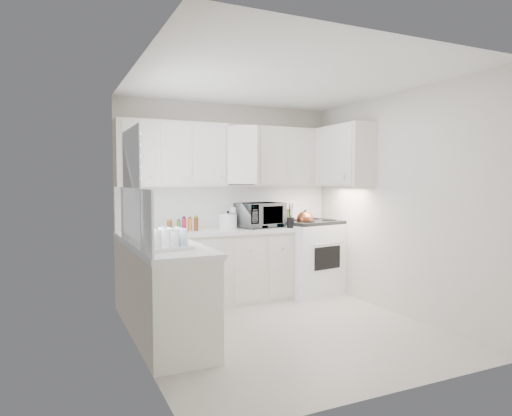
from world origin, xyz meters
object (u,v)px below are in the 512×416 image
stove (310,247)px  rice_cooker (228,220)px  dish_rack (167,237)px  utensil_crock (291,215)px  tea_kettle (305,218)px  microwave (260,212)px

stove → rice_cooker: stove is taller
rice_cooker → dish_rack: size_ratio=0.57×
stove → rice_cooker: (-1.19, 0.09, 0.41)m
utensil_crock → tea_kettle: bearing=3.1°
stove → microwave: (-0.74, 0.06, 0.50)m
stove → utensil_crock: stove is taller
utensil_crock → stove: bearing=22.9°
tea_kettle → utensil_crock: (-0.23, -0.01, 0.05)m
tea_kettle → microwave: 0.61m
microwave → rice_cooker: 0.46m
microwave → rice_cooker: size_ratio=2.59×
rice_cooker → utensil_crock: bearing=-9.1°
microwave → rice_cooker: microwave is taller
tea_kettle → dish_rack: tea_kettle is taller
stove → rice_cooker: size_ratio=5.67×
microwave → utensil_crock: (0.34, -0.23, -0.04)m
tea_kettle → microwave: size_ratio=0.47×
microwave → dish_rack: (-1.60, -1.43, -0.09)m
tea_kettle → stove: bearing=42.7°
stove → tea_kettle: size_ratio=4.70×
rice_cooker → tea_kettle: bearing=-4.5°
utensil_crock → dish_rack: 2.28m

